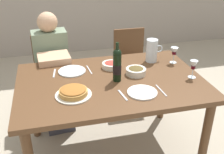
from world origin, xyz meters
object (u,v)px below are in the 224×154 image
object	(u,v)px
water_pitcher	(152,52)
chair_left	(52,69)
olive_bowl	(136,71)
baked_tart	(73,92)
chair_right	(131,62)
wine_glass_left_diner	(193,66)
dining_table	(111,90)
wine_bottle	(117,65)
wine_glass_right_diner	(174,52)
dinner_plate_right_setting	(142,92)
salad_bowl	(111,65)
dinner_plate_left_setting	(72,71)
diner_left	(53,68)

from	to	relation	value
water_pitcher	chair_left	world-z (taller)	water_pitcher
chair_left	olive_bowl	bearing A→B (deg)	124.46
baked_tart	chair_right	world-z (taller)	chair_right
wine_glass_left_diner	chair_left	bearing A→B (deg)	137.97
dining_table	chair_right	size ratio (longest dim) A/B	1.72
wine_bottle	baked_tart	bearing A→B (deg)	-157.40
baked_tart	chair_left	bearing A→B (deg)	97.19
baked_tart	wine_glass_right_diner	distance (m)	1.04
wine_bottle	chair_left	bearing A→B (deg)	118.86
wine_glass_left_diner	chair_left	size ratio (longest dim) A/B	0.17
dinner_plate_right_setting	wine_bottle	bearing A→B (deg)	118.47
water_pitcher	salad_bowl	bearing A→B (deg)	-171.77
olive_bowl	dinner_plate_left_setting	distance (m)	0.55
baked_tart	chair_right	distance (m)	1.33
wine_glass_right_diner	dinner_plate_left_setting	size ratio (longest dim) A/B	0.63
dining_table	diner_left	world-z (taller)	diner_left
baked_tart	salad_bowl	xyz separation A→B (m)	(0.38, 0.40, 0.00)
wine_glass_left_diner	diner_left	xyz separation A→B (m)	(-1.10, 0.77, -0.25)
dining_table	wine_glass_right_diner	xyz separation A→B (m)	(0.64, 0.20, 0.20)
dinner_plate_left_setting	chair_left	distance (m)	0.74
dinner_plate_left_setting	chair_right	world-z (taller)	chair_right
chair_left	chair_right	bearing A→B (deg)	174.17
wine_glass_left_diner	olive_bowl	bearing A→B (deg)	159.28
dining_table	olive_bowl	distance (m)	0.27
baked_tart	dinner_plate_left_setting	distance (m)	0.40
water_pitcher	dinner_plate_left_setting	bearing A→B (deg)	-175.75
diner_left	olive_bowl	bearing A→B (deg)	133.13
dining_table	dinner_plate_right_setting	size ratio (longest dim) A/B	6.69
salad_bowl	olive_bowl	distance (m)	0.25
wine_bottle	dinner_plate_right_setting	bearing A→B (deg)	-61.53
water_pitcher	dinner_plate_right_setting	xyz separation A→B (m)	(-0.28, -0.54, -0.09)
dinner_plate_right_setting	salad_bowl	bearing A→B (deg)	103.57
water_pitcher	dinner_plate_left_setting	size ratio (longest dim) A/B	0.90
wine_bottle	olive_bowl	size ratio (longest dim) A/B	1.91
olive_bowl	dinner_plate_right_setting	bearing A→B (deg)	-99.52
baked_tart	olive_bowl	distance (m)	0.59
baked_tart	dinner_plate_left_setting	world-z (taller)	baked_tart
wine_bottle	water_pitcher	world-z (taller)	wine_bottle
wine_glass_left_diner	dinner_plate_right_setting	bearing A→B (deg)	-163.26
salad_bowl	chair_right	distance (m)	0.81
salad_bowl	olive_bowl	world-z (taller)	olive_bowl
salad_bowl	chair_left	xyz separation A→B (m)	(-0.52, 0.67, -0.29)
wine_glass_left_diner	dinner_plate_left_setting	size ratio (longest dim) A/B	0.64
salad_bowl	dinner_plate_right_setting	size ratio (longest dim) A/B	0.73
baked_tart	chair_left	distance (m)	1.11
salad_bowl	chair_right	bearing A→B (deg)	58.86
diner_left	dining_table	bearing A→B (deg)	119.21
olive_bowl	salad_bowl	bearing A→B (deg)	133.69
salad_bowl	water_pitcher	bearing A→B (deg)	8.23
chair_right	wine_bottle	bearing A→B (deg)	66.24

